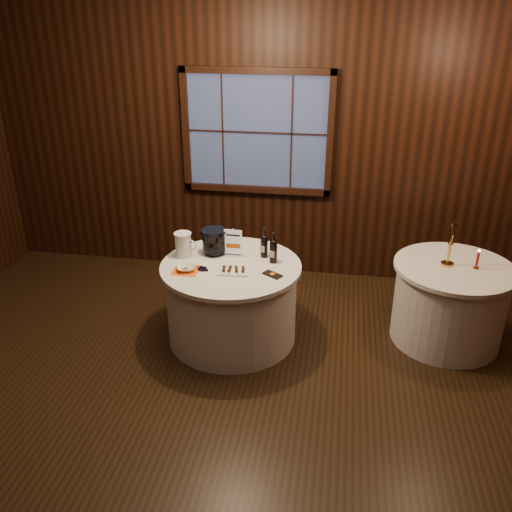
% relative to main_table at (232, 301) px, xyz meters
% --- Properties ---
extents(ground, '(6.00, 6.00, 0.00)m').
position_rel_main_table_xyz_m(ground, '(0.00, -1.00, -0.39)').
color(ground, black).
rests_on(ground, ground).
extents(back_wall, '(6.00, 0.10, 3.00)m').
position_rel_main_table_xyz_m(back_wall, '(0.00, 1.48, 1.16)').
color(back_wall, black).
rests_on(back_wall, ground).
extents(main_table, '(1.28, 1.28, 0.77)m').
position_rel_main_table_xyz_m(main_table, '(0.00, 0.00, 0.00)').
color(main_table, white).
rests_on(main_table, ground).
extents(side_table, '(1.08, 1.08, 0.77)m').
position_rel_main_table_xyz_m(side_table, '(2.00, 0.30, 0.00)').
color(side_table, white).
rests_on(side_table, ground).
extents(sign_stand, '(0.17, 0.08, 0.27)m').
position_rel_main_table_xyz_m(sign_stand, '(-0.01, 0.19, 0.48)').
color(sign_stand, silver).
rests_on(sign_stand, main_table).
extents(port_bottle_left, '(0.07, 0.08, 0.29)m').
position_rel_main_table_xyz_m(port_bottle_left, '(0.27, 0.22, 0.51)').
color(port_bottle_left, black).
rests_on(port_bottle_left, main_table).
extents(port_bottle_right, '(0.07, 0.08, 0.29)m').
position_rel_main_table_xyz_m(port_bottle_right, '(0.37, 0.11, 0.51)').
color(port_bottle_right, black).
rests_on(port_bottle_right, main_table).
extents(ice_bucket, '(0.24, 0.24, 0.24)m').
position_rel_main_table_xyz_m(ice_bucket, '(-0.20, 0.21, 0.51)').
color(ice_bucket, black).
rests_on(ice_bucket, main_table).
extents(chocolate_plate, '(0.29, 0.21, 0.04)m').
position_rel_main_table_xyz_m(chocolate_plate, '(0.05, -0.14, 0.40)').
color(chocolate_plate, white).
rests_on(chocolate_plate, main_table).
extents(chocolate_box, '(0.19, 0.16, 0.01)m').
position_rel_main_table_xyz_m(chocolate_box, '(0.40, -0.15, 0.39)').
color(chocolate_box, black).
rests_on(chocolate_box, main_table).
extents(grape_bunch, '(0.16, 0.09, 0.04)m').
position_rel_main_table_xyz_m(grape_bunch, '(-0.22, -0.14, 0.40)').
color(grape_bunch, black).
rests_on(grape_bunch, main_table).
extents(glass_pitcher, '(0.21, 0.16, 0.23)m').
position_rel_main_table_xyz_m(glass_pitcher, '(-0.47, 0.11, 0.50)').
color(glass_pitcher, white).
rests_on(glass_pitcher, main_table).
extents(orange_napkin, '(0.23, 0.23, 0.00)m').
position_rel_main_table_xyz_m(orange_napkin, '(-0.37, -0.18, 0.38)').
color(orange_napkin, orange).
rests_on(orange_napkin, main_table).
extents(cracker_bowl, '(0.20, 0.20, 0.04)m').
position_rel_main_table_xyz_m(cracker_bowl, '(-0.37, -0.18, 0.41)').
color(cracker_bowl, white).
rests_on(cracker_bowl, orange_napkin).
extents(brass_candlestick, '(0.11, 0.11, 0.41)m').
position_rel_main_table_xyz_m(brass_candlestick, '(1.93, 0.31, 0.53)').
color(brass_candlestick, '#B99039').
rests_on(brass_candlestick, side_table).
extents(red_candle, '(0.05, 0.05, 0.19)m').
position_rel_main_table_xyz_m(red_candle, '(2.17, 0.27, 0.46)').
color(red_candle, '#B99039').
rests_on(red_candle, side_table).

